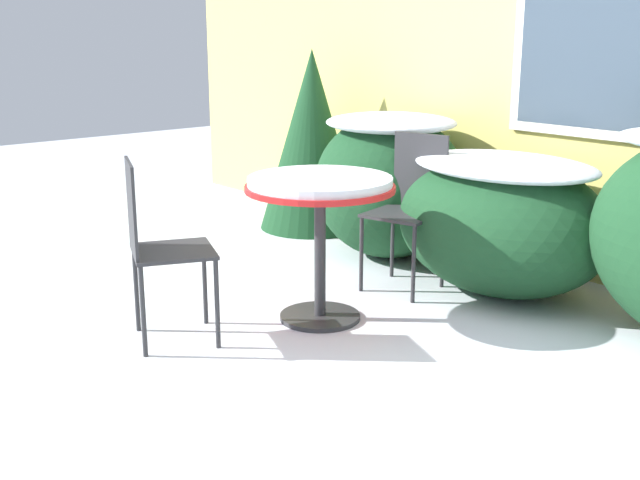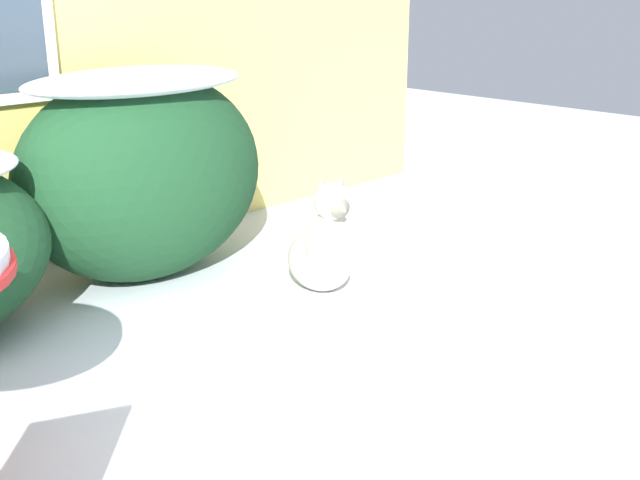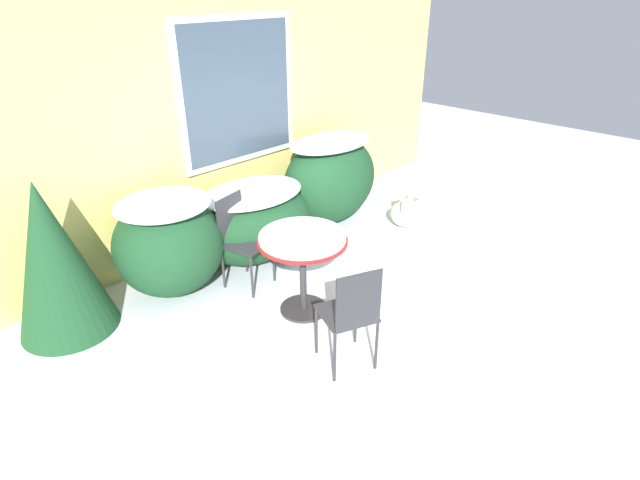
% 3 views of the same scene
% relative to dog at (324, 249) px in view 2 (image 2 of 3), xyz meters
% --- Properties ---
extents(shrub_right, '(1.36, 0.87, 1.08)m').
position_rel_dog_xyz_m(shrub_right, '(-0.50, 0.81, 0.35)').
color(shrub_right, '#194223').
rests_on(shrub_right, ground_plane).
extents(dog, '(0.44, 0.58, 0.61)m').
position_rel_dog_xyz_m(dog, '(0.00, 0.00, 0.00)').
color(dog, beige).
rests_on(dog, ground_plane).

